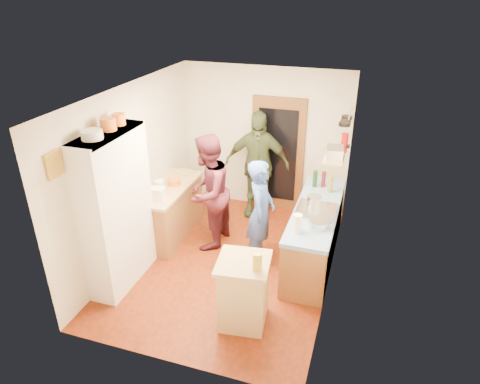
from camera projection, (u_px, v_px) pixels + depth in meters
The scene contains 44 objects.
floor at pixel (229, 263), 6.54m from camera, with size 3.00×4.00×0.02m, color maroon.
ceiling at pixel (227, 92), 5.37m from camera, with size 3.00×4.00×0.02m, color silver.
wall_back at pixel (265, 140), 7.67m from camera, with size 3.00×0.02×2.60m, color beige.
wall_front at pixel (161, 269), 4.25m from camera, with size 3.00×0.02×2.60m, color beige.
wall_left at pixel (133, 172), 6.37m from camera, with size 0.02×4.00×2.60m, color beige.
wall_right at pixel (338, 201), 5.54m from camera, with size 0.02×4.00×2.60m, color beige.
door_frame at pixel (278, 155), 7.68m from camera, with size 0.95×0.06×2.10m, color brown.
door_glass at pixel (277, 156), 7.65m from camera, with size 0.70×0.02×1.70m, color black.
hutch_body at pixel (117, 211), 5.72m from camera, with size 0.40×1.20×2.20m, color white.
hutch_top_shelf at pixel (106, 134), 5.24m from camera, with size 0.40×1.14×0.04m, color white.
plate_stack at pixel (92, 135), 4.99m from camera, with size 0.25×0.25×0.10m, color white.
orange_pot_a at pixel (108, 124), 5.27m from camera, with size 0.19×0.19×0.16m, color orange.
orange_pot_b at pixel (119, 119), 5.46m from camera, with size 0.17×0.17×0.15m, color orange.
left_counter_base at pixel (169, 212), 7.06m from camera, with size 0.60×1.40×0.85m, color #995C32.
left_counter_top at pixel (167, 188), 6.86m from camera, with size 0.64×1.44×0.05m, color tan.
toaster at pixel (157, 193), 6.44m from camera, with size 0.23×0.16×0.18m, color white.
kettle at pixel (160, 185), 6.70m from camera, with size 0.15×0.15×0.16m, color white.
orange_bowl at pixel (174, 182), 6.90m from camera, with size 0.22×0.22×0.10m, color orange.
chopping_board at pixel (184, 172), 7.35m from camera, with size 0.30×0.22×0.03m, color tan.
right_counter_base at pixel (315, 235), 6.45m from camera, with size 0.60×2.20×0.84m, color #995C32.
right_counter_top at pixel (317, 209), 6.25m from camera, with size 0.62×2.22×0.06m, color #1551B2.
hob at pixel (316, 211), 6.10m from camera, with size 0.55×0.58×0.04m, color silver.
pot_on_hob at pixel (314, 200), 6.19m from camera, with size 0.21×0.21×0.13m, color silver.
bottle_a at pixel (315, 179), 6.79m from camera, with size 0.07×0.07×0.27m, color #143F14.
bottle_b at pixel (323, 179), 6.79m from camera, with size 0.06×0.06×0.26m, color #591419.
bottle_c at pixel (331, 183), 6.61m from camera, with size 0.07×0.07×0.30m, color olive.
paper_towel at pixel (297, 223), 5.56m from camera, with size 0.12×0.12×0.26m, color white.
mixing_bowl at pixel (319, 224), 5.71m from camera, with size 0.28×0.28×0.11m, color silver.
island_base at pixel (243, 294), 5.23m from camera, with size 0.55×0.55×0.86m, color tan.
island_top at pixel (243, 263), 5.03m from camera, with size 0.62×0.62×0.05m, color tan.
cutting_board at pixel (240, 260), 5.08m from camera, with size 0.35×0.28×0.02m, color white.
oil_jar at pixel (257, 261), 4.83m from camera, with size 0.11×0.11×0.22m, color #AD9E2D.
pan_rail at pixel (351, 113), 6.52m from camera, with size 0.02×0.02×0.65m, color silver.
pan_hang_a at pixel (345, 124), 6.45m from camera, with size 0.18×0.18×0.05m, color black.
pan_hang_b at pixel (346, 122), 6.63m from camera, with size 0.16×0.16×0.05m, color black.
pan_hang_c at pixel (347, 117), 6.79m from camera, with size 0.17×0.17×0.05m, color black.
wall_shelf at pixel (334, 159), 5.79m from camera, with size 0.26×0.42×0.03m, color tan.
radio at pixel (335, 153), 5.75m from camera, with size 0.22×0.30×0.15m, color silver.
ext_bracket at pixel (348, 146), 6.94m from camera, with size 0.06×0.10×0.04m, color black.
fire_extinguisher at pixel (344, 143), 6.93m from camera, with size 0.11×0.11×0.32m, color red.
picture_frame at pixel (54, 164), 4.71m from camera, with size 0.03×0.25×0.30m, color gold.
person_hob at pixel (263, 214), 6.21m from camera, with size 0.60×0.39×1.64m, color #3451A3.
person_left at pixel (211, 192), 6.63m from camera, with size 0.90×0.70×1.85m, color #4D1B27.
person_back at pixel (258, 165), 7.48m from camera, with size 1.13×0.47×1.93m, color #374227.
Camera 1 is at (1.81, -5.06, 3.88)m, focal length 32.00 mm.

